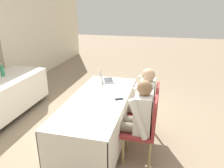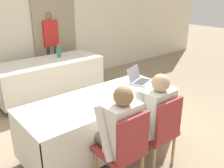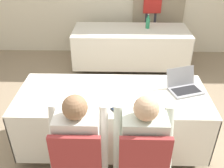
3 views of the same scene
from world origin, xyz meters
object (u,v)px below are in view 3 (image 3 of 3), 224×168
at_px(water_bottle, 148,22).
at_px(chair_near_right, 142,162).
at_px(laptop, 184,87).
at_px(cell_phone, 116,111).
at_px(person_white_shirt, 142,140).
at_px(person_red_shirt, 151,9).
at_px(chair_near_left, 79,161).
at_px(person_checkered_shirt, 80,139).

relative_size(water_bottle, chair_near_right, 0.28).
height_order(laptop, water_bottle, water_bottle).
bearing_deg(chair_near_right, cell_phone, -61.66).
distance_m(chair_near_right, person_white_shirt, 0.19).
bearing_deg(person_white_shirt, person_red_shirt, -97.38).
bearing_deg(laptop, water_bottle, 76.75).
xyz_separation_m(chair_near_left, person_checkered_shirt, (0.00, 0.10, 0.16)).
relative_size(laptop, chair_near_right, 0.44).
relative_size(water_bottle, person_red_shirt, 0.16).
bearing_deg(chair_near_left, person_red_shirt, -105.70).
distance_m(cell_phone, person_white_shirt, 0.40).
height_order(laptop, chair_near_right, laptop).
height_order(person_checkered_shirt, person_white_shirt, same).
bearing_deg(water_bottle, cell_phone, -102.43).
bearing_deg(person_white_shirt, chair_near_right, 90.00).
relative_size(person_checkered_shirt, person_red_shirt, 0.74).
xyz_separation_m(water_bottle, person_red_shirt, (0.13, 0.63, 0.06)).
bearing_deg(person_checkered_shirt, water_bottle, -107.20).
height_order(laptop, person_checkered_shirt, person_checkered_shirt).
bearing_deg(laptop, person_red_shirt, 72.72).
bearing_deg(person_red_shirt, person_checkered_shirt, -109.67).
height_order(cell_phone, chair_near_left, chair_near_left).
bearing_deg(chair_near_left, person_checkered_shirt, -90.00).
relative_size(cell_phone, chair_near_right, 0.15).
distance_m(laptop, chair_near_right, 1.00).
distance_m(laptop, person_checkered_shirt, 1.28).
xyz_separation_m(laptop, water_bottle, (-0.20, 2.04, 0.07)).
bearing_deg(person_red_shirt, person_white_shirt, -100.89).
relative_size(laptop, cell_phone, 2.86).
bearing_deg(person_checkered_shirt, cell_phone, -134.85).
bearing_deg(chair_near_right, chair_near_left, 0.00).
bearing_deg(person_checkered_shirt, chair_near_left, 90.00).
bearing_deg(laptop, chair_near_left, -160.78).
relative_size(water_bottle, person_white_shirt, 0.22).
xyz_separation_m(chair_near_left, chair_near_right, (0.54, 0.00, 0.00)).
height_order(laptop, cell_phone, laptop).
height_order(cell_phone, water_bottle, water_bottle).
bearing_deg(water_bottle, laptop, -84.51).
bearing_deg(water_bottle, person_checkered_shirt, -107.20).
xyz_separation_m(person_checkered_shirt, person_white_shirt, (0.54, 0.00, 0.00)).
bearing_deg(chair_near_left, chair_near_right, -180.00).
bearing_deg(chair_near_right, water_bottle, -96.20).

